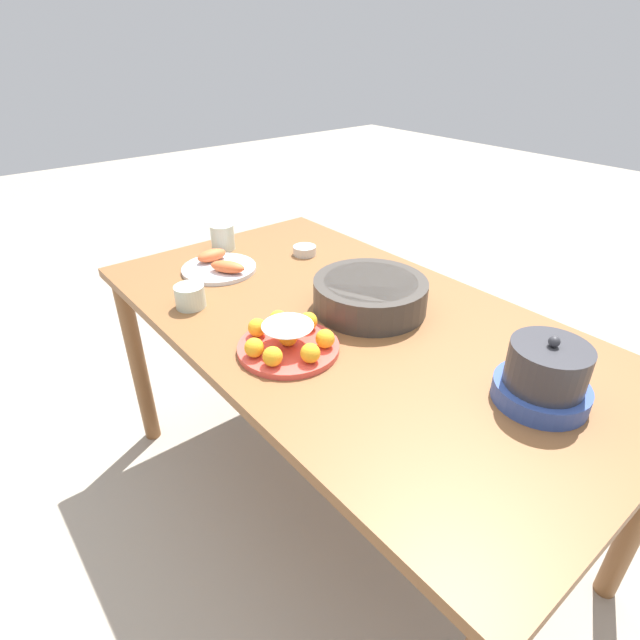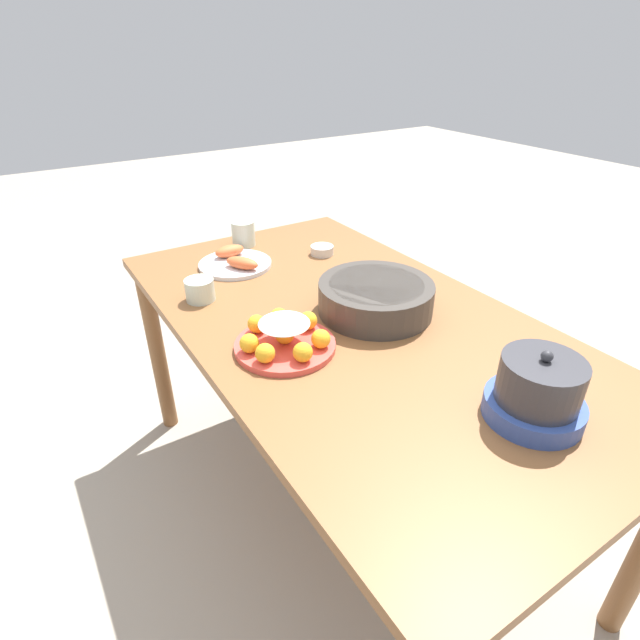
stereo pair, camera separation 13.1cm
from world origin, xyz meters
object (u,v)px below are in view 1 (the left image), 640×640
Objects in this scene: serving_bowl at (371,294)px; cup_far at (223,237)px; sauce_bowl at (305,250)px; seafood_platter at (219,266)px; cup_near at (190,296)px; dining_table at (347,344)px; cake_plate at (288,341)px; warming_pot at (545,376)px.

cup_far reaches higher than serving_bowl.
seafood_platter is at bearing -102.95° from sauce_bowl.
cup_near is at bearing -131.03° from serving_bowl.
dining_table is 6.14× the size of cake_plate.
warming_pot is at bearing 8.28° from dining_table.
cup_far is 1.21m from warming_pot.
sauce_bowl is at bearing 40.52° from cup_far.
cup_far is (-0.23, -0.20, 0.03)m from sauce_bowl.
warming_pot is (0.87, 0.39, 0.03)m from cup_near.
cake_plate is 2.79× the size of cup_far.
dining_table is 18.25× the size of cup_near.
cake_plate is 0.55m from seafood_platter.
cup_near is at bearing -167.33° from cake_plate.
cup_near is 0.45m from cup_far.
cup_far is at bearing -139.48° from sauce_bowl.
seafood_platter is at bearing 168.67° from cake_plate.
cake_plate reaches higher than cup_near.
cake_plate is 2.97× the size of cup_near.
dining_table is at bearing -22.80° from sauce_bowl.
cup_far is at bearing 162.91° from cake_plate.
cake_plate is at bearing -148.64° from warming_pot.
sauce_bowl is 0.31m from cup_far.
dining_table is 0.16m from serving_bowl.
serving_bowl is at bearing -13.14° from sauce_bowl.
cup_far is (-0.34, 0.30, 0.01)m from cup_near.
cup_near is at bearing -47.65° from seafood_platter.
serving_bowl is at bearing 7.96° from cup_far.
cake_plate is 3.12× the size of sauce_bowl.
seafood_platter is 1.07m from warming_pot.
serving_bowl reaches higher than seafood_platter.
serving_bowl is 3.52× the size of cup_far.
seafood_platter is (-0.07, -0.31, -0.00)m from sauce_bowl.
dining_table is 19.15× the size of sauce_bowl.
cup_near is 0.43× the size of warming_pot.
dining_table is 4.86× the size of serving_bowl.
dining_table is at bearing -92.94° from serving_bowl.
seafood_platter reaches higher than sauce_bowl.
dining_table is at bearing 42.68° from cup_near.
warming_pot reaches higher than sauce_bowl.
sauce_bowl is at bearing 166.86° from serving_bowl.
warming_pot is (1.05, 0.20, 0.05)m from seafood_platter.
sauce_bowl is at bearing 157.20° from dining_table.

